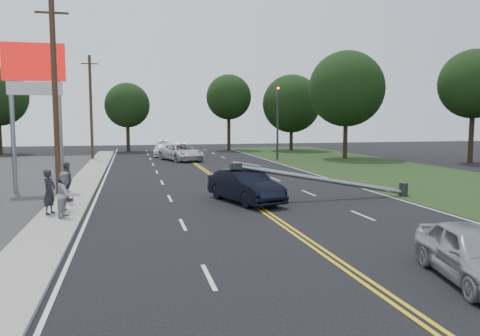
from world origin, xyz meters
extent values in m
plane|color=black|center=(0.00, 0.00, 0.00)|extent=(120.00, 120.00, 0.00)
cube|color=gray|center=(-8.40, 10.00, 0.06)|extent=(1.80, 70.00, 0.12)
cube|color=black|center=(13.50, 10.00, 0.01)|extent=(12.00, 80.00, 0.01)
cube|color=gold|center=(0.00, 10.00, 0.01)|extent=(0.36, 80.00, 0.00)
cylinder|color=gray|center=(-11.70, 14.00, 3.50)|extent=(0.24, 0.24, 7.00)
cylinder|color=gray|center=(-9.30, 14.00, 3.50)|extent=(0.24, 0.24, 7.00)
cube|color=#B40E0C|center=(-10.50, 14.00, 7.00)|extent=(3.20, 0.35, 2.00)
cube|color=white|center=(-10.50, 14.00, 5.60)|extent=(2.80, 0.30, 0.70)
cylinder|color=#2D2D30|center=(8.30, 30.00, 3.50)|extent=(0.20, 0.20, 7.00)
cube|color=#2D2D30|center=(8.30, 30.00, 6.60)|extent=(0.28, 0.28, 0.90)
sphere|color=#FF0C07|center=(8.30, 29.84, 6.90)|extent=(0.22, 0.22, 0.22)
cylinder|color=#2D2D30|center=(8.10, 8.00, 0.35)|extent=(0.44, 0.44, 0.70)
cylinder|color=gray|center=(3.67, 8.00, 0.98)|extent=(8.90, 0.24, 1.80)
cube|color=#2D2D30|center=(-0.76, 8.00, 1.76)|extent=(0.55, 0.32, 0.30)
cylinder|color=#382619|center=(-9.20, 12.00, 5.00)|extent=(0.28, 0.28, 10.00)
cube|color=#382619|center=(-9.20, 12.00, 9.20)|extent=(1.60, 0.10, 0.10)
cylinder|color=#382619|center=(-9.20, 34.00, 5.00)|extent=(0.28, 0.28, 10.00)
cube|color=#382619|center=(-9.20, 34.00, 9.20)|extent=(1.60, 0.10, 0.10)
cylinder|color=black|center=(-19.95, 44.27, 1.88)|extent=(0.44, 0.44, 3.76)
cylinder|color=black|center=(-5.87, 45.28, 1.63)|extent=(0.44, 0.44, 3.26)
sphere|color=black|center=(-5.87, 45.28, 5.62)|extent=(5.40, 5.40, 5.40)
cylinder|color=black|center=(6.67, 45.30, 1.95)|extent=(0.44, 0.44, 3.91)
sphere|color=black|center=(6.67, 45.30, 6.73)|extent=(5.70, 5.70, 5.70)
cylinder|color=black|center=(14.20, 42.77, 1.71)|extent=(0.44, 0.44, 3.41)
sphere|color=black|center=(14.20, 42.77, 5.87)|extent=(7.26, 7.26, 7.26)
cylinder|color=black|center=(15.41, 29.97, 2.02)|extent=(0.44, 0.44, 4.03)
sphere|color=black|center=(15.41, 29.97, 6.94)|extent=(7.50, 7.50, 7.50)
cylinder|color=black|center=(24.23, 22.88, 2.05)|extent=(0.44, 0.44, 4.10)
sphere|color=black|center=(24.23, 22.88, 7.06)|extent=(6.11, 6.11, 6.11)
imported|color=black|center=(-0.28, 8.11, 0.79)|extent=(3.03, 5.06, 1.58)
imported|color=#9FA0A7|center=(2.57, -3.75, 0.70)|extent=(2.47, 4.36, 1.40)
imported|color=silver|center=(-0.89, 31.24, 0.79)|extent=(4.31, 6.24, 1.58)
imported|color=silver|center=(-2.21, 37.22, 0.70)|extent=(2.32, 4.97, 1.40)
imported|color=#24252B|center=(-8.79, 6.68, 1.03)|extent=(0.66, 0.78, 1.83)
imported|color=#A2A3A7|center=(-8.08, 5.97, 1.02)|extent=(0.86, 1.01, 1.80)
imported|color=#18213E|center=(-8.34, 7.37, 0.89)|extent=(0.65, 1.04, 1.55)
imported|color=#524442|center=(-8.50, 9.63, 1.04)|extent=(0.70, 1.16, 1.84)
camera|label=1|loc=(-5.52, -13.29, 3.97)|focal=35.00mm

